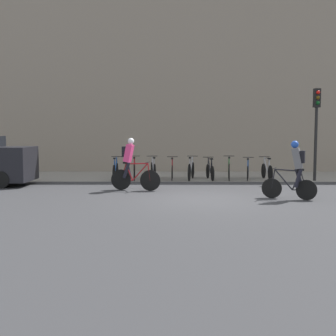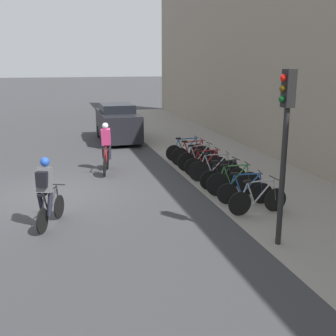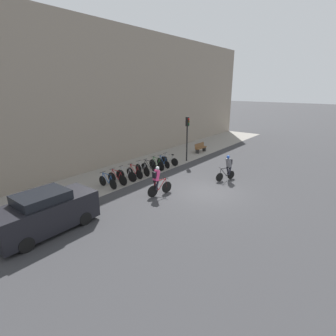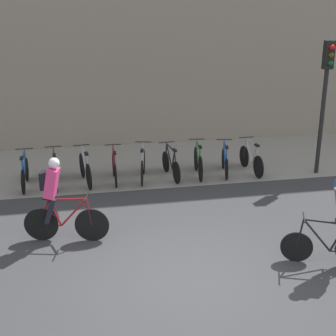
# 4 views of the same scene
# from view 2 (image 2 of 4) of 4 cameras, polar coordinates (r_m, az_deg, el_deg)

# --- Properties ---
(ground) EXTENTS (200.00, 200.00, 0.00)m
(ground) POSITION_cam_2_polar(r_m,az_deg,el_deg) (13.26, -15.65, -3.45)
(ground) COLOR #333335
(kerb_strip) EXTENTS (44.00, 4.50, 0.01)m
(kerb_strip) POSITION_cam_2_polar(r_m,az_deg,el_deg) (14.72, 11.58, -1.43)
(kerb_strip) COLOR gray
(kerb_strip) RESTS_ON ground
(building_facade) EXTENTS (44.00, 0.60, 10.72)m
(building_facade) POSITION_cam_2_polar(r_m,az_deg,el_deg) (15.59, 21.53, 18.65)
(building_facade) COLOR gray
(building_facade) RESTS_ON ground
(cyclist_pink) EXTENTS (1.72, 0.57, 1.80)m
(cyclist_pink) POSITION_cam_2_polar(r_m,az_deg,el_deg) (15.36, -8.40, 2.96)
(cyclist_pink) COLOR black
(cyclist_pink) RESTS_ON ground
(cyclist_grey) EXTENTS (1.49, 0.71, 1.74)m
(cyclist_grey) POSITION_cam_2_polar(r_m,az_deg,el_deg) (10.37, -16.16, -2.93)
(cyclist_grey) COLOR black
(cyclist_grey) RESTS_ON ground
(parked_bike_0) EXTENTS (0.46, 1.68, 0.96)m
(parked_bike_0) POSITION_cam_2_polar(r_m,az_deg,el_deg) (17.06, 2.43, 2.35)
(parked_bike_0) COLOR black
(parked_bike_0) RESTS_ON ground
(parked_bike_1) EXTENTS (0.46, 1.70, 0.99)m
(parked_bike_1) POSITION_cam_2_polar(r_m,az_deg,el_deg) (16.31, 3.26, 1.84)
(parked_bike_1) COLOR black
(parked_bike_1) RESTS_ON ground
(parked_bike_2) EXTENTS (0.46, 1.71, 0.99)m
(parked_bike_2) POSITION_cam_2_polar(r_m,az_deg,el_deg) (15.57, 4.17, 1.23)
(parked_bike_2) COLOR black
(parked_bike_2) RESTS_ON ground
(parked_bike_3) EXTENTS (0.46, 1.60, 0.96)m
(parked_bike_3) POSITION_cam_2_polar(r_m,az_deg,el_deg) (14.85, 5.17, 0.48)
(parked_bike_3) COLOR black
(parked_bike_3) RESTS_ON ground
(parked_bike_4) EXTENTS (0.49, 1.70, 0.99)m
(parked_bike_4) POSITION_cam_2_polar(r_m,az_deg,el_deg) (14.12, 6.27, -0.18)
(parked_bike_4) COLOR black
(parked_bike_4) RESTS_ON ground
(parked_bike_5) EXTENTS (0.46, 1.63, 0.94)m
(parked_bike_5) POSITION_cam_2_polar(r_m,az_deg,el_deg) (13.41, 7.49, -1.13)
(parked_bike_5) COLOR black
(parked_bike_5) RESTS_ON ground
(parked_bike_6) EXTENTS (0.46, 1.66, 0.99)m
(parked_bike_6) POSITION_cam_2_polar(r_m,az_deg,el_deg) (12.70, 8.85, -1.90)
(parked_bike_6) COLOR black
(parked_bike_6) RESTS_ON ground
(parked_bike_7) EXTENTS (0.49, 1.55, 0.94)m
(parked_bike_7) POSITION_cam_2_polar(r_m,az_deg,el_deg) (12.01, 10.36, -3.09)
(parked_bike_7) COLOR black
(parked_bike_7) RESTS_ON ground
(parked_bike_8) EXTENTS (0.46, 1.69, 0.96)m
(parked_bike_8) POSITION_cam_2_polar(r_m,az_deg,el_deg) (11.33, 12.07, -4.17)
(parked_bike_8) COLOR black
(parked_bike_8) RESTS_ON ground
(traffic_light_pole) EXTENTS (0.26, 0.30, 3.76)m
(traffic_light_pole) POSITION_cam_2_polar(r_m,az_deg,el_deg) (9.01, 15.61, 5.36)
(traffic_light_pole) COLOR black
(traffic_light_pole) RESTS_ON ground
(parked_car) EXTENTS (4.30, 1.84, 1.85)m
(parked_car) POSITION_cam_2_polar(r_m,az_deg,el_deg) (21.40, -6.82, 6.05)
(parked_car) COLOR black
(parked_car) RESTS_ON ground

